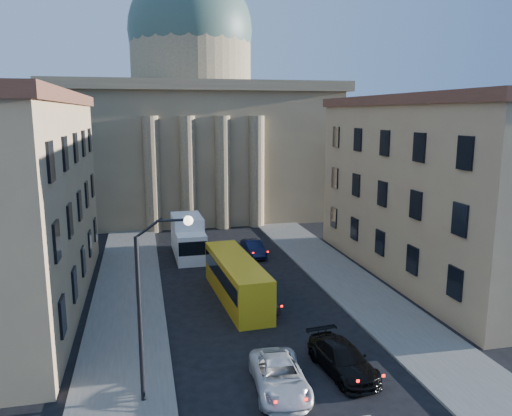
{
  "coord_description": "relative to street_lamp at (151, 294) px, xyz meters",
  "views": [
    {
      "loc": [
        -7.13,
        -13.81,
        13.33
      ],
      "look_at": [
        0.29,
        18.37,
        7.0
      ],
      "focal_mm": 35.0,
      "sensor_mm": 36.0,
      "label": 1
    }
  ],
  "objects": [
    {
      "name": "building_right",
      "position": [
        23.97,
        14.0,
        2.14
      ],
      "size": [
        11.6,
        26.6,
        14.7
      ],
      "color": "tan",
      "rests_on": "ground"
    },
    {
      "name": "church",
      "position": [
        6.97,
        47.47,
        6.59
      ],
      "size": [
        68.02,
        28.76,
        36.6
      ],
      "color": "#786549",
      "rests_on": "ground"
    },
    {
      "name": "car_left_mid",
      "position": [
        5.94,
        -0.44,
        -4.55
      ],
      "size": [
        2.86,
        5.47,
        1.47
      ],
      "primitive_type": "imported",
      "rotation": [
        0.0,
        0.0,
        -0.08
      ],
      "color": "silver",
      "rests_on": "ground"
    },
    {
      "name": "car_right_mid",
      "position": [
        9.61,
        0.51,
        -4.53
      ],
      "size": [
        2.71,
        5.43,
        1.52
      ],
      "primitive_type": "imported",
      "rotation": [
        0.0,
        0.0,
        0.12
      ],
      "color": "black",
      "rests_on": "ground"
    },
    {
      "name": "box_truck",
      "position": [
        3.84,
        23.7,
        -3.52
      ],
      "size": [
        2.79,
        6.84,
        3.73
      ],
      "rotation": [
        0.0,
        0.0,
        0.02
      ],
      "color": "white",
      "rests_on": "ground"
    },
    {
      "name": "sidewalk_right",
      "position": [
        15.47,
        10.0,
        -5.21
      ],
      "size": [
        5.0,
        60.0,
        0.15
      ],
      "primitive_type": "cube",
      "color": "#5F5C57",
      "rests_on": "ground"
    },
    {
      "name": "sidewalk_left",
      "position": [
        -1.53,
        10.0,
        -5.21
      ],
      "size": [
        5.0,
        60.0,
        0.15
      ],
      "primitive_type": "cube",
      "color": "#5F5C57",
      "rests_on": "ground"
    },
    {
      "name": "car_right_distant",
      "position": [
        9.81,
        22.6,
        -4.55
      ],
      "size": [
        1.72,
        4.53,
        1.48
      ],
      "primitive_type": "imported",
      "rotation": [
        0.0,
        0.0,
        0.04
      ],
      "color": "black",
      "rests_on": "ground"
    },
    {
      "name": "street_lamp",
      "position": [
        0.0,
        0.0,
        0.0
      ],
      "size": [
        2.62,
        0.44,
        8.83
      ],
      "color": "black",
      "rests_on": "ground"
    },
    {
      "name": "car_right_far",
      "position": [
        7.77,
        9.99,
        -4.66
      ],
      "size": [
        1.57,
        3.7,
        1.25
      ],
      "primitive_type": "imported",
      "rotation": [
        0.0,
        0.0,
        0.03
      ],
      "color": "#4C4C51",
      "rests_on": "ground"
    },
    {
      "name": "city_bus",
      "position": [
        6.17,
        11.93,
        -3.66
      ],
      "size": [
        3.13,
        10.86,
        3.02
      ],
      "rotation": [
        0.0,
        0.0,
        0.06
      ],
      "color": "gold",
      "rests_on": "ground"
    }
  ]
}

